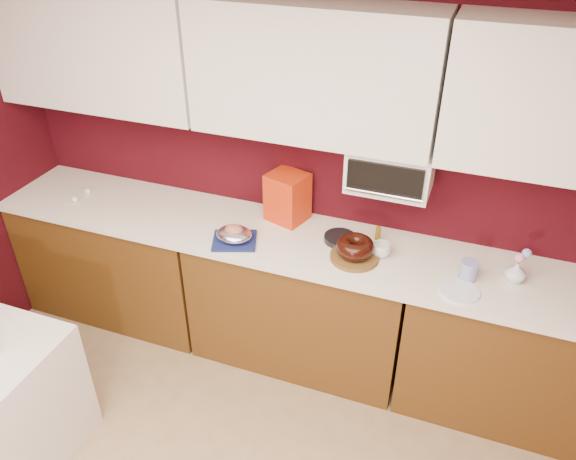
# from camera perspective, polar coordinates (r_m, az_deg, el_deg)

# --- Properties ---
(wall_back) EXTENTS (4.00, 0.02, 2.50)m
(wall_back) POSITION_cam_1_polar(r_m,az_deg,el_deg) (3.38, 3.19, 6.68)
(wall_back) COLOR #3A070E
(wall_back) RESTS_ON floor
(base_cabinet_left) EXTENTS (1.31, 0.58, 0.86)m
(base_cabinet_left) POSITION_cam_1_polar(r_m,az_deg,el_deg) (4.12, -16.55, -2.79)
(base_cabinet_left) COLOR #533310
(base_cabinet_left) RESTS_ON floor
(base_cabinet_center) EXTENTS (1.31, 0.58, 0.86)m
(base_cabinet_center) POSITION_cam_1_polar(r_m,az_deg,el_deg) (3.58, 1.27, -7.26)
(base_cabinet_center) COLOR #533310
(base_cabinet_center) RESTS_ON floor
(base_cabinet_right) EXTENTS (1.31, 0.58, 0.86)m
(base_cabinet_right) POSITION_cam_1_polar(r_m,az_deg,el_deg) (3.50, 22.79, -11.61)
(base_cabinet_right) COLOR #533310
(base_cabinet_right) RESTS_ON floor
(countertop) EXTENTS (4.00, 0.62, 0.04)m
(countertop) POSITION_cam_1_polar(r_m,az_deg,el_deg) (3.31, 1.36, -1.30)
(countertop) COLOR white
(countertop) RESTS_ON base_cabinet_center
(upper_cabinet_left) EXTENTS (1.31, 0.33, 0.70)m
(upper_cabinet_left) POSITION_cam_1_polar(r_m,az_deg,el_deg) (3.63, -18.85, 17.06)
(upper_cabinet_left) COLOR white
(upper_cabinet_left) RESTS_ON wall_back
(upper_cabinet_center) EXTENTS (1.31, 0.33, 0.70)m
(upper_cabinet_center) POSITION_cam_1_polar(r_m,az_deg,el_deg) (3.01, 2.55, 15.67)
(upper_cabinet_center) COLOR white
(upper_cabinet_center) RESTS_ON wall_back
(toaster_oven) EXTENTS (0.45, 0.30, 0.25)m
(toaster_oven) POSITION_cam_1_polar(r_m,az_deg,el_deg) (3.11, 10.41, 6.27)
(toaster_oven) COLOR white
(toaster_oven) RESTS_ON upper_cabinet_center
(toaster_oven_door) EXTENTS (0.40, 0.02, 0.18)m
(toaster_oven_door) POSITION_cam_1_polar(r_m,az_deg,el_deg) (2.96, 9.79, 4.98)
(toaster_oven_door) COLOR black
(toaster_oven_door) RESTS_ON toaster_oven
(toaster_oven_handle) EXTENTS (0.42, 0.02, 0.02)m
(toaster_oven_handle) POSITION_cam_1_polar(r_m,az_deg,el_deg) (2.99, 9.60, 3.59)
(toaster_oven_handle) COLOR silver
(toaster_oven_handle) RESTS_ON toaster_oven
(cake_base) EXTENTS (0.35, 0.35, 0.03)m
(cake_base) POSITION_cam_1_polar(r_m,az_deg,el_deg) (3.16, 6.76, -2.72)
(cake_base) COLOR brown
(cake_base) RESTS_ON countertop
(bundt_cake) EXTENTS (0.23, 0.23, 0.09)m
(bundt_cake) POSITION_cam_1_polar(r_m,az_deg,el_deg) (3.12, 6.84, -1.71)
(bundt_cake) COLOR black
(bundt_cake) RESTS_ON cake_base
(navy_towel) EXTENTS (0.31, 0.29, 0.02)m
(navy_towel) POSITION_cam_1_polar(r_m,az_deg,el_deg) (3.29, -5.45, -1.08)
(navy_towel) COLOR navy
(navy_towel) RESTS_ON countertop
(foil_ham_nest) EXTENTS (0.25, 0.23, 0.08)m
(foil_ham_nest) POSITION_cam_1_polar(r_m,az_deg,el_deg) (3.26, -5.50, -0.42)
(foil_ham_nest) COLOR white
(foil_ham_nest) RESTS_ON navy_towel
(roasted_ham) EXTENTS (0.12, 0.10, 0.07)m
(roasted_ham) POSITION_cam_1_polar(r_m,az_deg,el_deg) (3.25, -5.52, -0.05)
(roasted_ham) COLOR #BA6F55
(roasted_ham) RESTS_ON foil_ham_nest
(pandoro_box) EXTENTS (0.27, 0.26, 0.30)m
(pandoro_box) POSITION_cam_1_polar(r_m,az_deg,el_deg) (3.42, -0.05, 3.37)
(pandoro_box) COLOR #AC100B
(pandoro_box) RESTS_ON countertop
(dark_pan) EXTENTS (0.19, 0.19, 0.03)m
(dark_pan) POSITION_cam_1_polar(r_m,az_deg,el_deg) (3.30, 5.29, -0.85)
(dark_pan) COLOR black
(dark_pan) RESTS_ON countertop
(coffee_mug) EXTENTS (0.11, 0.11, 0.10)m
(coffee_mug) POSITION_cam_1_polar(r_m,az_deg,el_deg) (3.18, 9.45, -1.88)
(coffee_mug) COLOR silver
(coffee_mug) RESTS_ON countertop
(blue_jar) EXTENTS (0.10, 0.10, 0.11)m
(blue_jar) POSITION_cam_1_polar(r_m,az_deg,el_deg) (3.11, 17.89, -3.94)
(blue_jar) COLOR navy
(blue_jar) RESTS_ON countertop
(flower_vase) EXTENTS (0.11, 0.11, 0.13)m
(flower_vase) POSITION_cam_1_polar(r_m,az_deg,el_deg) (3.18, 22.16, -3.85)
(flower_vase) COLOR silver
(flower_vase) RESTS_ON countertop
(flower_pink) EXTENTS (0.05, 0.05, 0.05)m
(flower_pink) POSITION_cam_1_polar(r_m,az_deg,el_deg) (3.13, 22.47, -2.63)
(flower_pink) COLOR pink
(flower_pink) RESTS_ON flower_vase
(flower_blue) EXTENTS (0.05, 0.05, 0.05)m
(flower_blue) POSITION_cam_1_polar(r_m,az_deg,el_deg) (3.14, 23.10, -2.20)
(flower_blue) COLOR #839ED1
(flower_blue) RESTS_ON flower_vase
(china_plate) EXTENTS (0.23, 0.23, 0.01)m
(china_plate) POSITION_cam_1_polar(r_m,az_deg,el_deg) (3.04, 17.01, -5.97)
(china_plate) COLOR white
(china_plate) RESTS_ON countertop
(amber_bottle) EXTENTS (0.04, 0.04, 0.09)m
(amber_bottle) POSITION_cam_1_polar(r_m,az_deg,el_deg) (3.31, 9.13, -0.41)
(amber_bottle) COLOR brown
(amber_bottle) RESTS_ON countertop
(egg_left) EXTENTS (0.06, 0.05, 0.04)m
(egg_left) POSITION_cam_1_polar(r_m,az_deg,el_deg) (3.93, -20.86, 2.95)
(egg_left) COLOR white
(egg_left) RESTS_ON countertop
(egg_right) EXTENTS (0.06, 0.06, 0.04)m
(egg_right) POSITION_cam_1_polar(r_m,az_deg,el_deg) (3.99, -19.68, 3.73)
(egg_right) COLOR silver
(egg_right) RESTS_ON countertop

